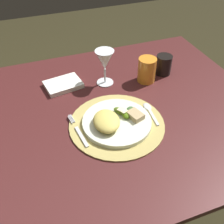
{
  "coord_description": "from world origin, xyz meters",
  "views": [
    {
      "loc": [
        -0.24,
        -0.73,
        1.4
      ],
      "look_at": [
        0.02,
        -0.03,
        0.75
      ],
      "focal_mm": 43.2,
      "sensor_mm": 36.0,
      "label": 1
    }
  ],
  "objects_px": {
    "dining_table": "(105,143)",
    "amber_tumbler": "(147,70)",
    "dinner_plate": "(117,122)",
    "spoon": "(149,110)",
    "dark_tumbler": "(164,65)",
    "wine_glass": "(105,61)",
    "fork": "(79,132)",
    "napkin": "(63,85)"
  },
  "relations": [
    {
      "from": "fork",
      "to": "dinner_plate",
      "type": "bearing_deg",
      "value": -1.0
    },
    {
      "from": "napkin",
      "to": "amber_tumbler",
      "type": "distance_m",
      "value": 0.36
    },
    {
      "from": "napkin",
      "to": "spoon",
      "type": "bearing_deg",
      "value": -45.41
    },
    {
      "from": "fork",
      "to": "amber_tumbler",
      "type": "height_order",
      "value": "amber_tumbler"
    },
    {
      "from": "dining_table",
      "to": "dinner_plate",
      "type": "relative_size",
      "value": 5.05
    },
    {
      "from": "napkin",
      "to": "amber_tumbler",
      "type": "xyz_separation_m",
      "value": [
        0.35,
        -0.08,
        0.04
      ]
    },
    {
      "from": "spoon",
      "to": "napkin",
      "type": "relative_size",
      "value": 0.88
    },
    {
      "from": "dinner_plate",
      "to": "spoon",
      "type": "xyz_separation_m",
      "value": [
        0.14,
        0.03,
        -0.01
      ]
    },
    {
      "from": "dining_table",
      "to": "dark_tumbler",
      "type": "xyz_separation_m",
      "value": [
        0.34,
        0.17,
        0.21
      ]
    },
    {
      "from": "fork",
      "to": "napkin",
      "type": "relative_size",
      "value": 1.15
    },
    {
      "from": "dining_table",
      "to": "fork",
      "type": "height_order",
      "value": "fork"
    },
    {
      "from": "dining_table",
      "to": "napkin",
      "type": "distance_m",
      "value": 0.31
    },
    {
      "from": "dinner_plate",
      "to": "dining_table",
      "type": "bearing_deg",
      "value": 106.31
    },
    {
      "from": "dining_table",
      "to": "spoon",
      "type": "xyz_separation_m",
      "value": [
        0.16,
        -0.05,
        0.18
      ]
    },
    {
      "from": "dining_table",
      "to": "amber_tumbler",
      "type": "bearing_deg",
      "value": 30.21
    },
    {
      "from": "dinner_plate",
      "to": "amber_tumbler",
      "type": "distance_m",
      "value": 0.31
    },
    {
      "from": "dining_table",
      "to": "amber_tumbler",
      "type": "relative_size",
      "value": 11.66
    },
    {
      "from": "wine_glass",
      "to": "amber_tumbler",
      "type": "height_order",
      "value": "wine_glass"
    },
    {
      "from": "fork",
      "to": "dark_tumbler",
      "type": "distance_m",
      "value": 0.52
    },
    {
      "from": "napkin",
      "to": "dark_tumbler",
      "type": "xyz_separation_m",
      "value": [
        0.45,
        -0.05,
        0.03
      ]
    },
    {
      "from": "dinner_plate",
      "to": "fork",
      "type": "height_order",
      "value": "dinner_plate"
    },
    {
      "from": "fork",
      "to": "napkin",
      "type": "xyz_separation_m",
      "value": [
        0.01,
        0.3,
        0.0
      ]
    },
    {
      "from": "dark_tumbler",
      "to": "spoon",
      "type": "bearing_deg",
      "value": -128.58
    },
    {
      "from": "fork",
      "to": "amber_tumbler",
      "type": "xyz_separation_m",
      "value": [
        0.36,
        0.22,
        0.05
      ]
    },
    {
      "from": "wine_glass",
      "to": "amber_tumbler",
      "type": "xyz_separation_m",
      "value": [
        0.17,
        -0.04,
        -0.05
      ]
    },
    {
      "from": "dinner_plate",
      "to": "dark_tumbler",
      "type": "height_order",
      "value": "dark_tumbler"
    },
    {
      "from": "dinner_plate",
      "to": "napkin",
      "type": "bearing_deg",
      "value": 113.24
    },
    {
      "from": "dining_table",
      "to": "amber_tumbler",
      "type": "distance_m",
      "value": 0.36
    },
    {
      "from": "fork",
      "to": "wine_glass",
      "type": "relative_size",
      "value": 1.12
    },
    {
      "from": "spoon",
      "to": "dark_tumbler",
      "type": "bearing_deg",
      "value": 51.42
    },
    {
      "from": "fork",
      "to": "wine_glass",
      "type": "xyz_separation_m",
      "value": [
        0.19,
        0.26,
        0.1
      ]
    },
    {
      "from": "dinner_plate",
      "to": "spoon",
      "type": "relative_size",
      "value": 1.88
    },
    {
      "from": "dining_table",
      "to": "dark_tumbler",
      "type": "relative_size",
      "value": 14.32
    },
    {
      "from": "napkin",
      "to": "wine_glass",
      "type": "xyz_separation_m",
      "value": [
        0.18,
        -0.04,
        0.1
      ]
    },
    {
      "from": "spoon",
      "to": "dark_tumbler",
      "type": "xyz_separation_m",
      "value": [
        0.18,
        0.22,
        0.04
      ]
    },
    {
      "from": "dining_table",
      "to": "wine_glass",
      "type": "distance_m",
      "value": 0.34
    },
    {
      "from": "spoon",
      "to": "amber_tumbler",
      "type": "relative_size",
      "value": 1.23
    },
    {
      "from": "dark_tumbler",
      "to": "napkin",
      "type": "bearing_deg",
      "value": 173.3
    },
    {
      "from": "fork",
      "to": "dark_tumbler",
      "type": "xyz_separation_m",
      "value": [
        0.46,
        0.25,
        0.04
      ]
    },
    {
      "from": "dinner_plate",
      "to": "amber_tumbler",
      "type": "xyz_separation_m",
      "value": [
        0.22,
        0.22,
        0.04
      ]
    },
    {
      "from": "napkin",
      "to": "wine_glass",
      "type": "distance_m",
      "value": 0.2
    },
    {
      "from": "dinner_plate",
      "to": "spoon",
      "type": "distance_m",
      "value": 0.14
    }
  ]
}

